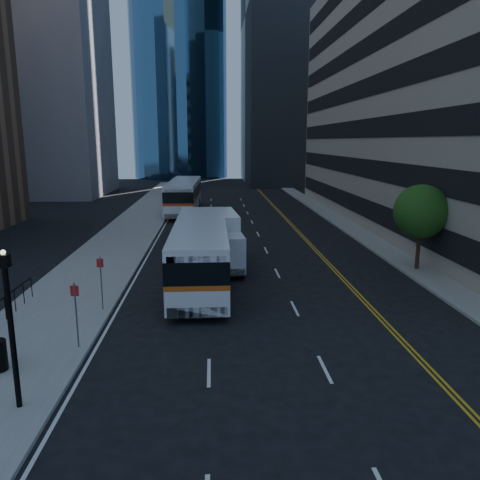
{
  "coord_description": "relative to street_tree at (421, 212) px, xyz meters",
  "views": [
    {
      "loc": [
        -3.3,
        -18.68,
        7.72
      ],
      "look_at": [
        -1.94,
        4.5,
        2.8
      ],
      "focal_mm": 35.0,
      "sensor_mm": 36.0,
      "label": 1
    }
  ],
  "objects": [
    {
      "name": "midrise_west",
      "position": [
        -37.0,
        44.0,
        13.86
      ],
      "size": [
        18.0,
        18.0,
        35.0
      ],
      "primitive_type": "cube",
      "color": "gray",
      "rests_on": "ground"
    },
    {
      "name": "office_tower_north",
      "position": [
        9.0,
        64.0,
        26.36
      ],
      "size": [
        30.0,
        28.0,
        60.0
      ],
      "primitive_type": "cube",
      "color": "gray",
      "rests_on": "ground"
    },
    {
      "name": "street_tree",
      "position": [
        0.0,
        0.0,
        0.0
      ],
      "size": [
        3.2,
        3.2,
        5.1
      ],
      "color": "#332114",
      "rests_on": "sidewalk_east"
    },
    {
      "name": "bus_rear",
      "position": [
        -15.42,
        24.79,
        -1.72
      ],
      "size": [
        3.35,
        13.7,
        3.51
      ],
      "rotation": [
        0.0,
        0.0,
        -0.03
      ],
      "color": "white",
      "rests_on": "ground"
    },
    {
      "name": "ground",
      "position": [
        -9.0,
        -8.0,
        -3.64
      ],
      "size": [
        160.0,
        160.0,
        0.0
      ],
      "primitive_type": "plane",
      "color": "black",
      "rests_on": "ground"
    },
    {
      "name": "sidewalk_east",
      "position": [
        -0.0,
        17.0,
        -3.57
      ],
      "size": [
        2.0,
        90.0,
        0.15
      ],
      "primitive_type": "cube",
      "color": "gray",
      "rests_on": "ground"
    },
    {
      "name": "sidewalk_west",
      "position": [
        -19.5,
        17.0,
        -3.57
      ],
      "size": [
        5.0,
        90.0,
        0.15
      ],
      "primitive_type": "cube",
      "color": "gray",
      "rests_on": "ground"
    },
    {
      "name": "box_truck",
      "position": [
        -11.94,
        1.87,
        -1.91
      ],
      "size": [
        2.91,
        7.03,
        3.29
      ],
      "rotation": [
        0.0,
        0.0,
        0.08
      ],
      "color": "silver",
      "rests_on": "ground"
    },
    {
      "name": "lamp_post",
      "position": [
        -18.0,
        -14.0,
        -0.92
      ],
      "size": [
        0.28,
        0.28,
        4.56
      ],
      "color": "black",
      "rests_on": "sidewalk_west"
    },
    {
      "name": "bus_front",
      "position": [
        -13.0,
        -1.44,
        -1.82
      ],
      "size": [
        2.88,
        12.91,
        3.33
      ],
      "rotation": [
        0.0,
        0.0,
        -0.0
      ],
      "color": "silver",
      "rests_on": "ground"
    }
  ]
}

